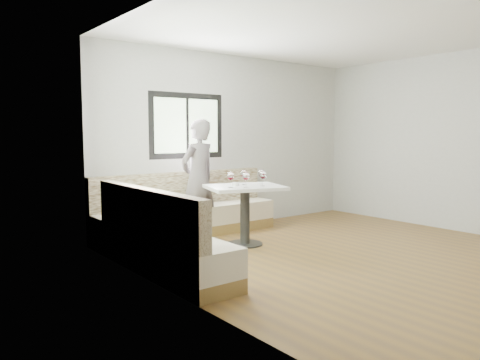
# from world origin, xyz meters

# --- Properties ---
(room) EXTENTS (5.01, 5.01, 2.81)m
(room) POSITION_xyz_m (-0.08, 0.08, 1.41)
(room) COLOR brown
(room) RESTS_ON ground
(banquette) EXTENTS (2.90, 2.80, 0.95)m
(banquette) POSITION_xyz_m (-1.59, 1.63, 0.33)
(banquette) COLOR olive
(banquette) RESTS_ON ground
(table) EXTENTS (1.19, 1.05, 0.82)m
(table) POSITION_xyz_m (-0.72, 1.29, 0.62)
(table) COLOR black
(table) RESTS_ON ground
(person) EXTENTS (0.71, 0.55, 1.74)m
(person) POSITION_xyz_m (-0.96, 2.09, 0.87)
(person) COLOR #5B5355
(person) RESTS_ON ground
(olive_ramekin) EXTENTS (0.11, 0.11, 0.04)m
(olive_ramekin) POSITION_xyz_m (-0.83, 1.37, 0.84)
(olive_ramekin) COLOR white
(olive_ramekin) RESTS_ON table
(wine_glass_a) EXTENTS (0.09, 0.09, 0.21)m
(wine_glass_a) POSITION_xyz_m (-1.01, 1.23, 0.97)
(wine_glass_a) COLOR white
(wine_glass_a) RESTS_ON table
(wine_glass_b) EXTENTS (0.09, 0.09, 0.21)m
(wine_glass_b) POSITION_xyz_m (-0.86, 1.09, 0.97)
(wine_glass_b) COLOR white
(wine_glass_b) RESTS_ON table
(wine_glass_c) EXTENTS (0.09, 0.09, 0.21)m
(wine_glass_c) POSITION_xyz_m (-0.57, 1.10, 0.97)
(wine_glass_c) COLOR white
(wine_glass_c) RESTS_ON table
(wine_glass_d) EXTENTS (0.09, 0.09, 0.21)m
(wine_glass_d) POSITION_xyz_m (-0.65, 1.40, 0.97)
(wine_glass_d) COLOR white
(wine_glass_d) RESTS_ON table
(wine_glass_e) EXTENTS (0.09, 0.09, 0.21)m
(wine_glass_e) POSITION_xyz_m (-0.43, 1.29, 0.97)
(wine_glass_e) COLOR white
(wine_glass_e) RESTS_ON table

